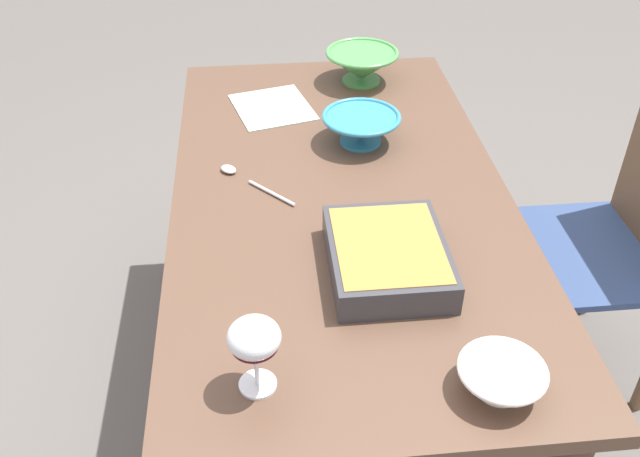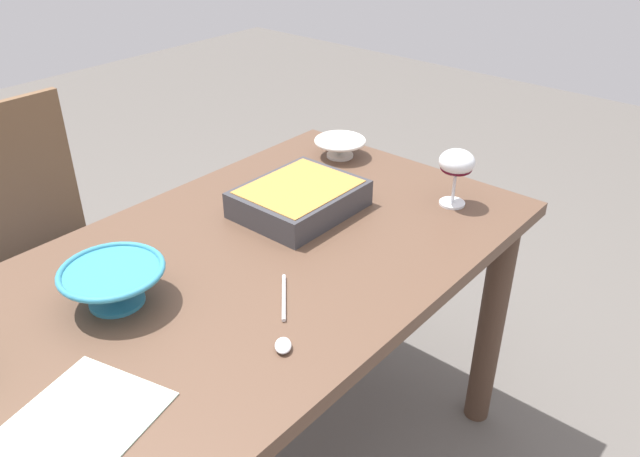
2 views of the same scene
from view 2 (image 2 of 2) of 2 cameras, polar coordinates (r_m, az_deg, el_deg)
name	(u,v)px [view 2 (image 2 of 2)]	position (r m, az deg, el deg)	size (l,w,h in m)	color
dining_table	(232,314)	(1.43, -7.95, -7.62)	(1.47, 0.79, 0.74)	brown
chair	(39,253)	(2.03, -24.02, -1.99)	(0.44, 0.43, 0.92)	#334772
wine_glass	(457,165)	(1.59, 12.21, 5.61)	(0.09, 0.09, 0.15)	white
casserole_dish	(299,197)	(1.56, -1.87, 2.83)	(0.29, 0.23, 0.07)	#38383D
mixing_bowl	(114,283)	(1.29, -18.09, -4.71)	(0.20, 0.20, 0.08)	teal
serving_bowl	(340,146)	(1.86, 1.82, 7.43)	(0.15, 0.15, 0.06)	white
serving_spoon	(283,328)	(1.18, -3.33, -8.94)	(0.19, 0.18, 0.01)	silver
napkin	(81,421)	(1.09, -20.77, -15.93)	(0.23, 0.20, 0.00)	#B2CCB7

